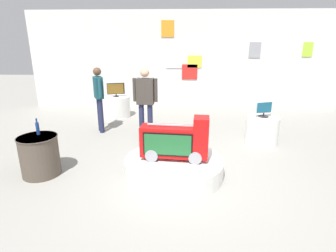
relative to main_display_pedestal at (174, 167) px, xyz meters
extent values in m
plane|color=gray|center=(0.24, -0.08, -0.16)|extent=(30.00, 30.00, 0.00)
cube|color=silver|center=(0.24, 5.15, 1.49)|extent=(10.69, 0.10, 3.29)
cube|color=red|center=(0.43, 5.09, 1.12)|extent=(0.53, 0.02, 0.51)
cube|color=yellow|center=(0.59, 5.09, 1.47)|extent=(0.48, 0.02, 0.40)
cube|color=#9ECC33|center=(4.31, 5.09, 1.87)|extent=(0.32, 0.02, 0.46)
cube|color=white|center=(-0.12, 5.09, 1.44)|extent=(0.54, 0.02, 0.37)
cube|color=orange|center=(-0.34, 5.09, 2.53)|extent=(0.42, 0.02, 0.52)
cube|color=gray|center=(2.59, 5.09, 1.86)|extent=(0.38, 0.02, 0.50)
cylinder|color=silver|center=(0.00, 0.00, 0.00)|extent=(1.72, 1.72, 0.31)
cylinder|color=gray|center=(-0.37, 0.03, 0.27)|extent=(0.25, 0.40, 0.22)
cylinder|color=gray|center=(0.37, -0.03, 0.27)|extent=(0.25, 0.40, 0.22)
cube|color=#B70F0F|center=(0.00, 0.00, 0.48)|extent=(1.18, 0.44, 0.52)
cube|color=#B70F0F|center=(0.45, -0.04, 0.84)|extent=(0.28, 0.36, 0.18)
cube|color=black|center=(-0.11, -0.17, 0.48)|extent=(0.82, 0.09, 0.39)
cube|color=#1E5B2D|center=(-0.11, -0.17, 0.48)|extent=(0.78, 0.09, 0.35)
cube|color=#B2B2B7|center=(0.00, 0.00, 0.77)|extent=(0.92, 0.12, 0.02)
cylinder|color=silver|center=(1.99, 1.65, 0.16)|extent=(0.74, 0.74, 0.64)
cylinder|color=black|center=(1.99, 1.65, 0.50)|extent=(0.23, 0.23, 0.02)
cylinder|color=black|center=(1.99, 1.65, 0.54)|extent=(0.04, 0.04, 0.07)
cube|color=silver|center=(1.99, 1.65, 0.71)|extent=(0.40, 0.16, 0.26)
cube|color=navy|center=(1.98, 1.63, 0.71)|extent=(0.36, 0.13, 0.23)
cylinder|color=silver|center=(-1.89, 3.85, 0.16)|extent=(0.83, 0.83, 0.64)
cylinder|color=black|center=(-1.89, 3.85, 0.50)|extent=(0.16, 0.16, 0.02)
cylinder|color=black|center=(-1.89, 3.85, 0.54)|extent=(0.04, 0.04, 0.06)
cube|color=black|center=(-1.89, 3.85, 0.74)|extent=(0.53, 0.17, 0.34)
cube|color=brown|center=(-1.89, 3.83, 0.74)|extent=(0.48, 0.13, 0.31)
cylinder|color=#4C4238|center=(-2.36, -0.07, 0.20)|extent=(0.65, 0.65, 0.71)
cylinder|color=#4C4238|center=(-2.36, -0.07, 0.55)|extent=(0.67, 0.67, 0.02)
cylinder|color=navy|center=(-2.38, 0.05, 0.66)|extent=(0.06, 0.06, 0.22)
cylinder|color=navy|center=(-2.38, 0.05, 0.81)|extent=(0.03, 0.03, 0.08)
cylinder|color=#1E233F|center=(-0.79, 1.62, 0.30)|extent=(0.12, 0.12, 0.92)
cylinder|color=#1E233F|center=(-0.59, 1.61, 0.30)|extent=(0.12, 0.12, 0.92)
cube|color=#38332D|center=(-0.69, 1.61, 1.05)|extent=(0.39, 0.23, 0.58)
sphere|color=tan|center=(-0.69, 1.61, 1.47)|extent=(0.20, 0.20, 0.20)
cylinder|color=#38332D|center=(-0.93, 1.63, 1.08)|extent=(0.08, 0.08, 0.52)
cylinder|color=#38332D|center=(-0.45, 1.60, 1.08)|extent=(0.08, 0.08, 0.52)
cylinder|color=#1E233F|center=(-1.93, 2.27, 0.29)|extent=(0.12, 0.12, 0.90)
cylinder|color=#1E233F|center=(-2.02, 2.45, 0.29)|extent=(0.12, 0.12, 0.90)
cube|color=#194751|center=(-1.97, 2.36, 1.01)|extent=(0.34, 0.43, 0.53)
sphere|color=brown|center=(-1.97, 2.36, 1.41)|extent=(0.20, 0.20, 0.20)
cylinder|color=#194751|center=(-1.87, 2.15, 1.04)|extent=(0.08, 0.08, 0.48)
cylinder|color=#194751|center=(-2.08, 2.58, 1.04)|extent=(0.08, 0.08, 0.48)
camera|label=1|loc=(0.07, -4.25, 2.10)|focal=28.45mm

